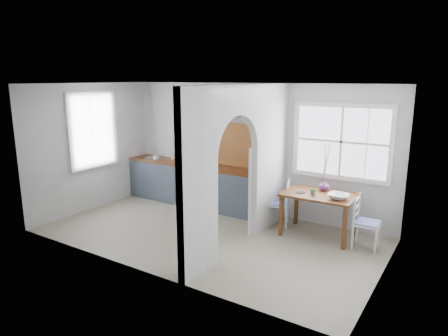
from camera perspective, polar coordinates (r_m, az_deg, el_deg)
The scene contains 26 objects.
floor at distance 7.12m, azimuth -2.41°, elevation -9.51°, with size 5.80×3.20×0.01m, color gray.
ceiling at distance 6.59m, azimuth -2.62°, elevation 11.90°, with size 5.80×3.20×0.01m, color silver.
walls at distance 6.74m, azimuth -2.51°, elevation 0.78°, with size 5.81×3.21×2.60m.
partition at distance 6.39m, azimuth 2.92°, elevation 1.49°, with size 0.12×3.20×2.60m.
kitchen_window at distance 8.63m, azimuth -18.39°, elevation 5.14°, with size 0.10×1.16×1.50m, color white, non-canonical shape.
nook_window at distance 7.31m, azimuth 16.41°, elevation 3.61°, with size 1.76×0.10×1.30m, color white, non-canonical shape.
counter at distance 8.62m, azimuth -3.55°, elevation -2.33°, with size 3.50×0.60×0.90m.
sink at distance 9.31m, azimuth -10.16°, elevation 1.37°, with size 0.40×0.40×0.02m, color silver.
backsplash at distance 8.14m, azimuth 2.68°, elevation 3.22°, with size 1.65×0.03×0.90m, color #9A521F.
shelf at distance 7.99m, azimuth 2.42°, elevation 7.78°, with size 1.75×0.20×0.21m.
pendant_lamp at distance 7.53m, azimuth 3.45°, elevation 6.51°, with size 0.26×0.26×0.16m, color beige.
utensil_rail at distance 7.16m, azimuth 5.65°, elevation 2.66°, with size 0.02×0.02×0.50m, color silver.
dining_table at distance 7.15m, azimuth 13.34°, elevation -6.52°, with size 1.21×0.81×0.76m, color #573115, non-canonical shape.
chair_left at distance 7.49m, azimuth 7.69°, elevation -4.93°, with size 0.40×0.40×0.87m, color silver, non-canonical shape.
chair_right at distance 6.85m, azimuth 19.77°, elevation -7.33°, with size 0.39×0.39×0.87m, color silver, non-canonical shape.
kettle at distance 7.73m, azimuth 5.22°, elevation 0.24°, with size 0.21×0.17×0.26m, color silver, non-canonical shape.
mug_a at distance 9.07m, azimuth -9.81°, elevation 1.46°, with size 0.10×0.10×0.10m, color white.
mug_b at distance 8.99m, azimuth -7.18°, elevation 1.40°, with size 0.11×0.11×0.08m, color white.
knife_block at distance 8.61m, azimuth -4.62°, elevation 1.44°, with size 0.10×0.14×0.23m, color #382211.
jar at distance 8.53m, azimuth -2.33°, elevation 1.19°, with size 0.11×0.11×0.18m, color tan.
towel_magenta at distance 7.55m, azimuth 5.59°, elevation -6.02°, with size 0.02×0.03×0.59m, color #A50E5D.
towel_orange at distance 7.52m, azimuth 5.42°, elevation -6.30°, with size 0.02×0.03×0.55m, color #BB7E14.
bowl at distance 6.82m, azimuth 16.04°, elevation -3.90°, with size 0.34×0.34×0.08m, color white.
table_cup at distance 6.95m, azimuth 12.60°, elevation -3.31°, with size 0.11×0.11×0.10m, color #548552.
plate at distance 7.04m, azimuth 10.90°, elevation -3.41°, with size 0.16×0.16×0.01m, color black.
vase at distance 7.22m, azimuth 14.14°, elevation -2.42°, with size 0.18×0.18×0.19m, color #6C3375.
Camera 1 is at (3.79, -5.39, 2.70)m, focal length 32.00 mm.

